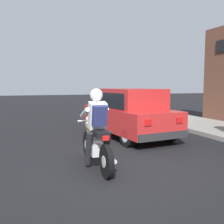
# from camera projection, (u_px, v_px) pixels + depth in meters

# --- Properties ---
(ground_plane) EXTENTS (80.00, 80.00, 0.00)m
(ground_plane) POSITION_uv_depth(u_px,v_px,m) (122.00, 171.00, 5.14)
(ground_plane) COLOR black
(sidewalk_curb) EXTENTS (2.60, 22.00, 0.14)m
(sidewalk_curb) POSITION_uv_depth(u_px,v_px,m) (220.00, 129.00, 9.67)
(sidewalk_curb) COLOR gray
(sidewalk_curb) RESTS_ON ground
(motorcycle_with_rider) EXTENTS (0.56, 2.02, 1.62)m
(motorcycle_with_rider) POSITION_uv_depth(u_px,v_px,m) (96.00, 135.00, 5.34)
(motorcycle_with_rider) COLOR black
(motorcycle_with_rider) RESTS_ON ground
(car_hatchback) EXTENTS (2.06, 3.94, 1.57)m
(car_hatchback) POSITION_uv_depth(u_px,v_px,m) (129.00, 114.00, 8.43)
(car_hatchback) COLOR black
(car_hatchback) RESTS_ON ground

